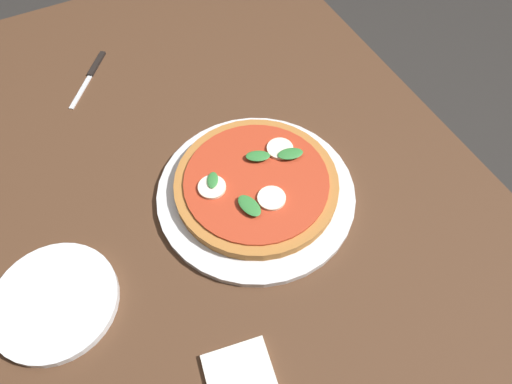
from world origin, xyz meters
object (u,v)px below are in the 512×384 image
Objects in this scene: serving_tray at (256,193)px; dining_table at (231,229)px; knife at (92,72)px; plate_white at (55,301)px; pizza at (256,183)px.

dining_table is at bearing -111.11° from serving_tray.
serving_tray reaches higher than dining_table.
serving_tray reaches higher than knife.
dining_table is 0.44m from knife.
dining_table is at bearing 100.04° from plate_white.
pizza reaches higher than plate_white.
dining_table is 0.14m from pizza.
pizza is at bearing 22.25° from knife.
knife is at bearing -158.64° from serving_tray.
serving_tray is at bearing 68.89° from dining_table.
plate_white is (0.04, -0.35, 0.00)m from serving_tray.
pizza reaches higher than dining_table.
serving_tray is at bearing 21.36° from knife.
plate_white is 1.35× the size of knife.
serving_tray is 0.45m from knife.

